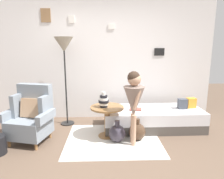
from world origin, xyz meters
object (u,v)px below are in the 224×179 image
Objects in this scene: daybed at (153,118)px; demijohn_near at (117,133)px; vase_striped at (104,101)px; book_on_daybed at (136,109)px; floor_lamp at (64,49)px; person_child at (134,98)px; armchair at (31,116)px; demijohn_far at (137,131)px; side_table at (107,115)px.

daybed is 5.07× the size of demijohn_near.
vase_striped is 1.24× the size of book_on_daybed.
floor_lamp is 1.76m from person_child.
daybed is at bearing -9.53° from floor_lamp.
vase_striped is (1.24, 0.08, 0.24)m from armchair.
person_child reaches higher than demijohn_near.
demijohn_near is (-0.74, -0.56, -0.05)m from daybed.
armchair reaches higher than demijohn_far.
vase_striped is at bearing 141.84° from demijohn_near.
floor_lamp is 1.45× the size of person_child.
side_table is 0.37m from demijohn_near.
demijohn_near is at bearing -3.86° from armchair.
floor_lamp is 1.92m from demijohn_near.
demijohn_far is (0.10, 0.17, -0.64)m from person_child.
vase_striped is at bearing 148.96° from person_child.
side_table is 0.59m from demijohn_far.
daybed is 1.00m from side_table.
vase_striped is at bearing -152.84° from side_table.
person_child reaches higher than demijohn_far.
armchair is 1.77m from person_child.
person_child reaches higher than vase_striped.
person_child is (1.26, -0.97, -0.76)m from floor_lamp.
armchair reaches higher than daybed.
side_table is at bearing 27.16° from vase_striped.
side_table is 0.28m from vase_striped.
floor_lamp is (0.46, 0.76, 1.11)m from armchair.
vase_striped is (-0.97, -0.39, 0.47)m from daybed.
demijohn_near is (-0.26, 0.11, -0.65)m from person_child.
floor_lamp is (-0.78, 0.68, 0.88)m from vase_striped.
person_child reaches higher than armchair.
floor_lamp reaches higher than demijohn_near.
book_on_daybed is at bearing 28.03° from vase_striped.
floor_lamp is 4.68× the size of demijohn_far.
demijohn_far is (0.52, -0.15, -0.25)m from side_table.
book_on_daybed is (1.85, 0.40, -0.02)m from armchair.
demijohn_far is at bearing -11.36° from vase_striped.
side_table is 0.48× the size of person_child.
side_table is 2.16× the size of vase_striped.
demijohn_near is (-0.39, -0.50, -0.26)m from book_on_daybed.
person_child is at bearing -7.03° from armchair.
daybed is 5.01× the size of demijohn_far.
person_child is (0.48, -0.29, 0.12)m from vase_striped.
side_table reaches higher than demijohn_near.
book_on_daybed is (-0.35, -0.06, 0.22)m from daybed.
daybed is at bearing 54.42° from person_child.
person_child is at bearing -36.99° from side_table.
daybed is at bearing 11.90° from armchair.
person_child is at bearing -23.81° from demijohn_near.
book_on_daybed is 0.52m from demijohn_far.
book_on_daybed is 0.58× the size of demijohn_near.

